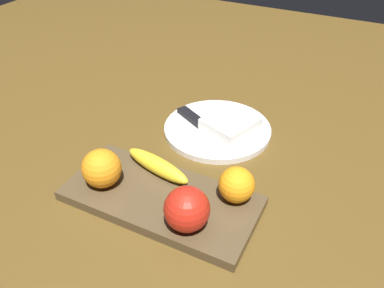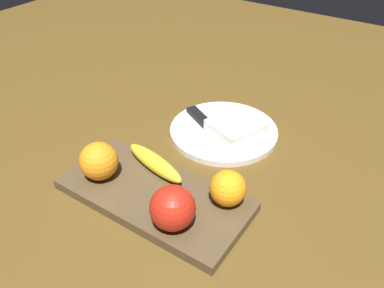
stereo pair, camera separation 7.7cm
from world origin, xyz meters
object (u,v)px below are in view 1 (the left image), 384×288
object	(u,v)px
fruit_tray	(160,199)
knife	(196,121)
banana	(157,165)
orange_near_banana	(102,168)
apple	(187,209)
dinner_plate	(217,129)
orange_near_apple	(237,185)
folded_napkin	(230,124)

from	to	relation	value
fruit_tray	knife	xyz separation A→B (m)	(-0.05, 0.25, 0.01)
knife	banana	bearing A→B (deg)	-57.07
orange_near_banana	apple	bearing A→B (deg)	-6.85
fruit_tray	dinner_plate	bearing A→B (deg)	90.00
fruit_tray	apple	world-z (taller)	apple
banana	knife	world-z (taller)	banana
fruit_tray	knife	bearing A→B (deg)	101.71
apple	orange_near_apple	bearing A→B (deg)	63.30
banana	apple	bearing A→B (deg)	152.83
apple	knife	xyz separation A→B (m)	(-0.13, 0.29, -0.04)
dinner_plate	knife	distance (m)	0.05
dinner_plate	folded_napkin	size ratio (longest dim) A/B	2.29
orange_near_apple	orange_near_banana	bearing A→B (deg)	-162.61
orange_near_banana	dinner_plate	bearing A→B (deg)	68.52
fruit_tray	banana	world-z (taller)	banana
apple	folded_napkin	world-z (taller)	apple
fruit_tray	dinner_plate	world-z (taller)	fruit_tray
orange_near_banana	folded_napkin	distance (m)	0.31
knife	orange_near_banana	bearing A→B (deg)	-73.42
orange_near_banana	folded_napkin	size ratio (longest dim) A/B	0.68
fruit_tray	dinner_plate	xyz separation A→B (m)	(-0.00, 0.26, -0.00)
orange_near_banana	knife	xyz separation A→B (m)	(0.06, 0.27, -0.04)
orange_near_apple	orange_near_banana	world-z (taller)	orange_near_banana
apple	orange_near_apple	size ratio (longest dim) A/B	1.18
apple	orange_near_banana	size ratio (longest dim) A/B	1.04
apple	orange_near_banana	distance (m)	0.19
orange_near_banana	dinner_plate	world-z (taller)	orange_near_banana
banana	orange_near_banana	xyz separation A→B (m)	(-0.07, -0.07, 0.02)
dinner_plate	orange_near_banana	bearing A→B (deg)	-111.48
apple	knife	bearing A→B (deg)	113.68
orange_near_apple	knife	xyz separation A→B (m)	(-0.18, 0.20, -0.03)
banana	dinner_plate	distance (m)	0.21
banana	orange_near_banana	size ratio (longest dim) A/B	2.10
knife	fruit_tray	bearing A→B (deg)	-49.91
dinner_plate	knife	world-z (taller)	knife
apple	orange_near_apple	world-z (taller)	apple
knife	orange_near_apple	bearing A→B (deg)	-19.90
banana	folded_napkin	distance (m)	0.21
banana	dinner_plate	xyz separation A→B (m)	(0.04, 0.20, -0.03)
fruit_tray	banana	xyz separation A→B (m)	(-0.04, 0.05, 0.03)
orange_near_banana	dinner_plate	distance (m)	0.30
folded_napkin	dinner_plate	bearing A→B (deg)	180.00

